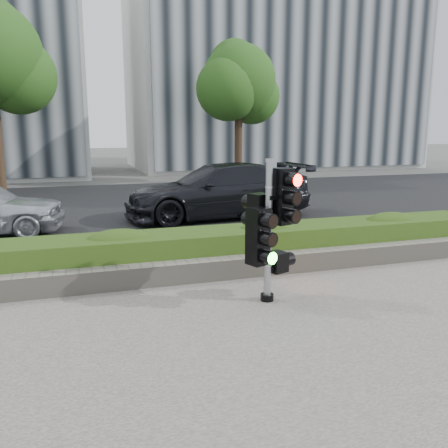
% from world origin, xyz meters
% --- Properties ---
extents(ground, '(120.00, 120.00, 0.00)m').
position_xyz_m(ground, '(0.00, 0.00, 0.00)').
color(ground, '#51514C').
rests_on(ground, ground).
extents(sidewalk, '(16.00, 11.00, 0.03)m').
position_xyz_m(sidewalk, '(0.00, -2.50, 0.01)').
color(sidewalk, '#9E9389').
rests_on(sidewalk, ground).
extents(road, '(60.00, 13.00, 0.02)m').
position_xyz_m(road, '(0.00, 10.00, 0.01)').
color(road, black).
rests_on(road, ground).
extents(curb, '(60.00, 0.25, 0.12)m').
position_xyz_m(curb, '(0.00, 3.15, 0.06)').
color(curb, gray).
rests_on(curb, ground).
extents(stone_wall, '(12.00, 0.32, 0.34)m').
position_xyz_m(stone_wall, '(0.00, 1.90, 0.20)').
color(stone_wall, gray).
rests_on(stone_wall, sidewalk).
extents(hedge, '(12.00, 1.00, 0.68)m').
position_xyz_m(hedge, '(0.00, 2.55, 0.37)').
color(hedge, '#578228').
rests_on(hedge, sidewalk).
extents(building_right, '(18.00, 10.00, 12.00)m').
position_xyz_m(building_right, '(11.00, 25.00, 6.00)').
color(building_right, '#B7B7B2').
rests_on(building_right, ground).
extents(tree_right, '(4.10, 3.58, 6.53)m').
position_xyz_m(tree_right, '(5.48, 15.55, 4.48)').
color(tree_right, black).
rests_on(tree_right, ground).
extents(traffic_signal, '(0.75, 0.66, 2.06)m').
position_xyz_m(traffic_signal, '(0.74, 0.73, 1.17)').
color(traffic_signal, black).
rests_on(traffic_signal, sidewalk).
extents(car_dark, '(5.34, 2.38, 1.52)m').
position_xyz_m(car_dark, '(2.01, 7.30, 0.78)').
color(car_dark, black).
rests_on(car_dark, road).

